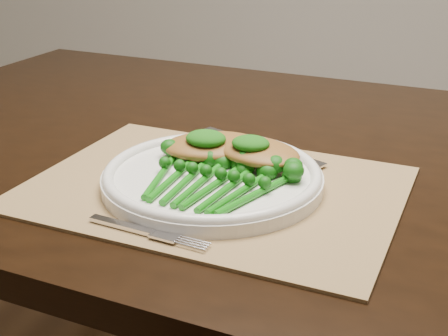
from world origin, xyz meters
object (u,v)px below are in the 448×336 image
(chicken_fillet_left, at_px, (214,146))
(broccolini_bundle, at_px, (206,185))
(placemat, at_px, (214,188))
(dinner_plate, at_px, (212,176))

(chicken_fillet_left, height_order, broccolini_bundle, chicken_fillet_left)
(placemat, bearing_deg, dinner_plate, 149.47)
(placemat, distance_m, dinner_plate, 0.02)
(placemat, xyz_separation_m, chicken_fillet_left, (-0.02, 0.06, 0.03))
(placemat, relative_size, broccolini_bundle, 2.46)
(placemat, xyz_separation_m, dinner_plate, (-0.00, 0.00, 0.02))
(placemat, height_order, broccolini_bundle, broccolini_bundle)
(dinner_plate, xyz_separation_m, chicken_fillet_left, (-0.02, 0.06, 0.02))
(chicken_fillet_left, bearing_deg, placemat, -92.33)
(dinner_plate, bearing_deg, placemat, -36.23)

